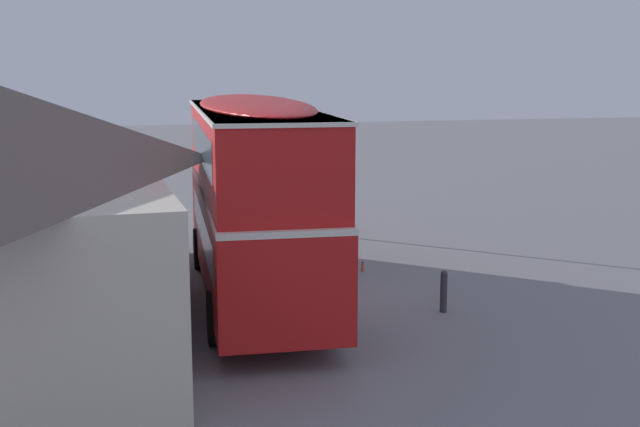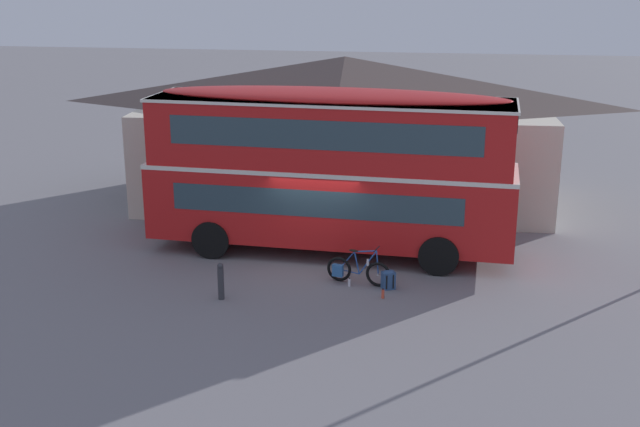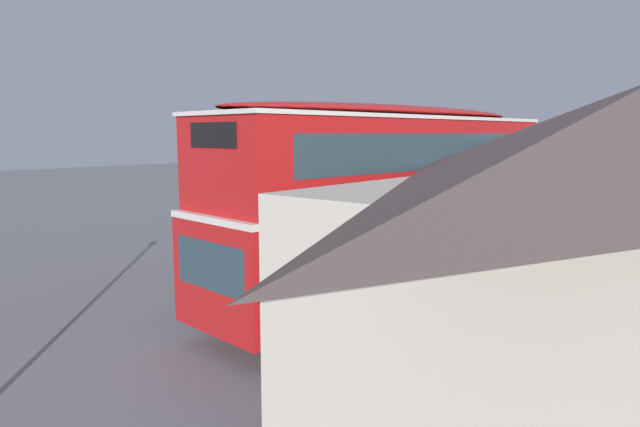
% 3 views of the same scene
% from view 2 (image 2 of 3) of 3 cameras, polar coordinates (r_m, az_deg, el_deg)
% --- Properties ---
extents(ground_plane, '(120.00, 120.00, 0.00)m').
position_cam_2_polar(ground_plane, '(23.00, -0.29, -3.46)').
color(ground_plane, slate).
extents(double_decker_bus, '(10.58, 3.03, 4.79)m').
position_cam_2_polar(double_decker_bus, '(23.07, 0.74, 3.47)').
color(double_decker_bus, black).
rests_on(double_decker_bus, ground).
extents(touring_bicycle, '(1.75, 0.56, 1.05)m').
position_cam_2_polar(touring_bicycle, '(21.38, 2.55, -4.03)').
color(touring_bicycle, black).
rests_on(touring_bicycle, ground).
extents(backpack_on_ground, '(0.40, 0.37, 0.51)m').
position_cam_2_polar(backpack_on_ground, '(21.15, 4.83, -4.62)').
color(backpack_on_ground, '#2D4C7A').
rests_on(backpack_on_ground, ground).
extents(water_bottle_red_squeeze, '(0.08, 0.08, 0.26)m').
position_cam_2_polar(water_bottle_red_squeeze, '(20.59, 4.45, -5.65)').
color(water_bottle_red_squeeze, '#D84C33').
rests_on(water_bottle_red_squeeze, ground).
extents(water_bottle_clear_plastic, '(0.07, 0.07, 0.23)m').
position_cam_2_polar(water_bottle_clear_plastic, '(21.30, 2.07, -4.86)').
color(water_bottle_clear_plastic, silver).
rests_on(water_bottle_clear_plastic, ground).
extents(pub_building, '(14.56, 7.19, 5.11)m').
position_cam_2_polar(pub_building, '(28.46, 1.72, 5.98)').
color(pub_building, beige).
rests_on(pub_building, ground).
extents(kerb_bollard, '(0.16, 0.16, 0.97)m').
position_cam_2_polar(kerb_bollard, '(20.50, -7.00, -4.71)').
color(kerb_bollard, '#333338').
rests_on(kerb_bollard, ground).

